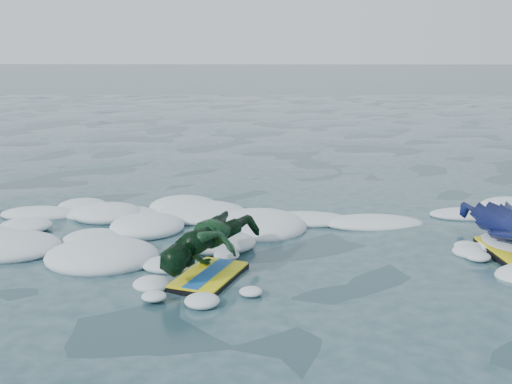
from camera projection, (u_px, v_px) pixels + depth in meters
The scene contains 3 objects.
ground at pixel (243, 259), 6.66m from camera, with size 120.00×120.00×0.00m, color #18333B.
foam_band at pixel (247, 231), 7.67m from camera, with size 12.00×3.10×0.30m, color white, non-canonical shape.
prone_child_unit at pixel (211, 247), 6.20m from camera, with size 1.19×1.48×0.52m.
Camera 1 is at (0.28, -6.32, 2.20)m, focal length 45.00 mm.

